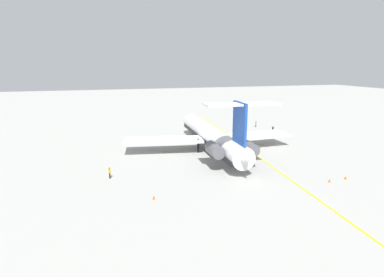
{
  "coord_description": "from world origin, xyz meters",
  "views": [
    {
      "loc": [
        -61.81,
        29.69,
        17.1
      ],
      "look_at": [
        -1.85,
        11.51,
        2.7
      ],
      "focal_mm": 30.34,
      "sensor_mm": 36.0,
      "label": 1
    }
  ],
  "objects_px": {
    "safety_cone_wingtip": "(330,180)",
    "safety_cone_nose": "(346,177)",
    "ground_crew_near_nose": "(110,171)",
    "ground_crew_near_tail": "(256,123)",
    "main_jetliner": "(213,136)",
    "safety_cone_tail": "(154,197)",
    "ground_crew_portside": "(273,128)"
  },
  "relations": [
    {
      "from": "main_jetliner",
      "to": "ground_crew_near_tail",
      "type": "relative_size",
      "value": 23.49
    },
    {
      "from": "safety_cone_nose",
      "to": "safety_cone_tail",
      "type": "bearing_deg",
      "value": 87.99
    },
    {
      "from": "safety_cone_wingtip",
      "to": "safety_cone_tail",
      "type": "height_order",
      "value": "same"
    },
    {
      "from": "ground_crew_near_nose",
      "to": "safety_cone_tail",
      "type": "height_order",
      "value": "ground_crew_near_nose"
    },
    {
      "from": "ground_crew_near_nose",
      "to": "safety_cone_tail",
      "type": "bearing_deg",
      "value": 70.89
    },
    {
      "from": "ground_crew_portside",
      "to": "safety_cone_wingtip",
      "type": "distance_m",
      "value": 36.06
    },
    {
      "from": "safety_cone_tail",
      "to": "ground_crew_portside",
      "type": "bearing_deg",
      "value": -48.14
    },
    {
      "from": "safety_cone_tail",
      "to": "ground_crew_near_tail",
      "type": "bearing_deg",
      "value": -41.53
    },
    {
      "from": "safety_cone_wingtip",
      "to": "safety_cone_nose",
      "type": "bearing_deg",
      "value": -83.45
    },
    {
      "from": "safety_cone_nose",
      "to": "ground_crew_near_nose",
      "type": "bearing_deg",
      "value": 72.64
    },
    {
      "from": "main_jetliner",
      "to": "safety_cone_nose",
      "type": "bearing_deg",
      "value": -143.2
    },
    {
      "from": "main_jetliner",
      "to": "ground_crew_near_nose",
      "type": "relative_size",
      "value": 21.76
    },
    {
      "from": "ground_crew_near_nose",
      "to": "ground_crew_portside",
      "type": "relative_size",
      "value": 1.03
    },
    {
      "from": "ground_crew_near_nose",
      "to": "safety_cone_wingtip",
      "type": "height_order",
      "value": "ground_crew_near_nose"
    },
    {
      "from": "safety_cone_tail",
      "to": "safety_cone_wingtip",
      "type": "bearing_deg",
      "value": -93.07
    },
    {
      "from": "ground_crew_near_nose",
      "to": "ground_crew_near_tail",
      "type": "xyz_separation_m",
      "value": [
        31.07,
        -41.18,
        -0.08
      ]
    },
    {
      "from": "safety_cone_wingtip",
      "to": "ground_crew_near_tail",
      "type": "bearing_deg",
      "value": -13.4
    },
    {
      "from": "main_jetliner",
      "to": "safety_cone_wingtip",
      "type": "distance_m",
      "value": 23.97
    },
    {
      "from": "main_jetliner",
      "to": "ground_crew_near_nose",
      "type": "bearing_deg",
      "value": 119.73
    },
    {
      "from": "ground_crew_near_nose",
      "to": "ground_crew_near_tail",
      "type": "height_order",
      "value": "ground_crew_near_nose"
    },
    {
      "from": "ground_crew_near_tail",
      "to": "ground_crew_portside",
      "type": "bearing_deg",
      "value": -156.33
    },
    {
      "from": "safety_cone_tail",
      "to": "main_jetliner",
      "type": "bearing_deg",
      "value": -37.85
    },
    {
      "from": "ground_crew_portside",
      "to": "safety_cone_wingtip",
      "type": "bearing_deg",
      "value": 4.65
    },
    {
      "from": "safety_cone_nose",
      "to": "ground_crew_near_tail",
      "type": "bearing_deg",
      "value": -9.25
    },
    {
      "from": "ground_crew_portside",
      "to": "safety_cone_tail",
      "type": "relative_size",
      "value": 3.19
    },
    {
      "from": "main_jetliner",
      "to": "ground_crew_portside",
      "type": "xyz_separation_m",
      "value": [
        13.1,
        -21.37,
        -2.02
      ]
    },
    {
      "from": "ground_crew_near_nose",
      "to": "ground_crew_portside",
      "type": "height_order",
      "value": "ground_crew_near_nose"
    },
    {
      "from": "ground_crew_portside",
      "to": "safety_cone_nose",
      "type": "relative_size",
      "value": 3.19
    },
    {
      "from": "ground_crew_near_nose",
      "to": "ground_crew_portside",
      "type": "distance_m",
      "value": 47.93
    },
    {
      "from": "ground_crew_near_nose",
      "to": "ground_crew_near_tail",
      "type": "distance_m",
      "value": 51.58
    },
    {
      "from": "ground_crew_near_tail",
      "to": "safety_cone_nose",
      "type": "distance_m",
      "value": 42.37
    },
    {
      "from": "ground_crew_near_nose",
      "to": "ground_crew_portside",
      "type": "xyz_separation_m",
      "value": [
        23.29,
        -41.89,
        -0.04
      ]
    }
  ]
}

